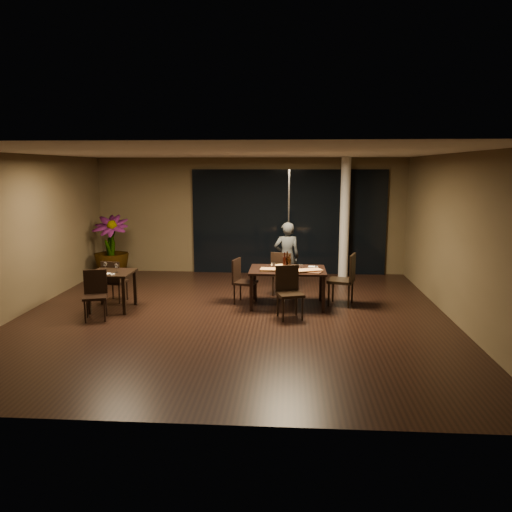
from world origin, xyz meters
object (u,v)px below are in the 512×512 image
object	(u,v)px
chair_main_right	(346,277)
diner	(287,257)
chair_main_near	(289,289)
chair_side_near	(95,292)
bottle_c	(287,260)
potted_plant	(111,247)
bottle_a	(285,261)
chair_main_far	(282,271)
chair_side_far	(113,279)
chair_main_left	(241,279)
main_table	(288,273)
bottle_b	(289,262)
side_table	(112,278)

from	to	relation	value
chair_main_right	diner	size ratio (longest dim) A/B	0.67
chair_main_near	chair_side_near	xyz separation A→B (m)	(-3.53, -0.32, -0.04)
bottle_c	chair_main_right	bearing A→B (deg)	0.72
potted_plant	bottle_a	size ratio (longest dim) A/B	4.76
chair_main_far	bottle_a	xyz separation A→B (m)	(0.05, -0.75, 0.38)
chair_side_far	potted_plant	xyz separation A→B (m)	(-0.84, 2.20, 0.30)
chair_main_left	bottle_a	bearing A→B (deg)	-82.36
chair_side_near	diner	bearing A→B (deg)	17.48
main_table	diner	xyz separation A→B (m)	(-0.03, 1.22, 0.10)
chair_main_far	chair_main_right	distance (m)	1.44
chair_main_near	diner	distance (m)	2.02
chair_main_right	bottle_b	distance (m)	1.17
chair_main_far	chair_side_far	size ratio (longest dim) A/B	1.11
chair_main_left	side_table	bearing A→B (deg)	120.50
side_table	bottle_a	bearing A→B (deg)	9.13
main_table	chair_side_far	bearing A→B (deg)	179.76
chair_main_near	chair_main_left	size ratio (longest dim) A/B	1.05
main_table	chair_main_far	size ratio (longest dim) A/B	1.55
chair_main_far	chair_side_near	bearing A→B (deg)	45.13
chair_side_near	diner	world-z (taller)	diner
chair_side_near	potted_plant	xyz separation A→B (m)	(-0.90, 3.32, 0.29)
bottle_b	bottle_c	world-z (taller)	bottle_c
chair_side_far	chair_side_near	distance (m)	1.12
main_table	chair_main_left	size ratio (longest dim) A/B	1.65
chair_side_near	chair_main_right	bearing A→B (deg)	-1.70
diner	potted_plant	distance (m)	4.49
side_table	chair_side_near	size ratio (longest dim) A/B	0.90
chair_main_far	bottle_c	distance (m)	0.80
side_table	chair_main_left	xyz separation A→B (m)	(2.46, 0.66, -0.11)
chair_main_near	diner	size ratio (longest dim) A/B	0.61
main_table	chair_side_near	bearing A→B (deg)	-162.52
chair_main_left	chair_main_right	distance (m)	2.10
chair_side_far	chair_side_near	bearing A→B (deg)	102.75
chair_main_far	chair_main_left	size ratio (longest dim) A/B	1.06
chair_main_near	chair_side_far	distance (m)	3.68
main_table	chair_main_far	xyz separation A→B (m)	(-0.11, 0.79, -0.14)
main_table	chair_main_near	bearing A→B (deg)	-87.98
bottle_c	bottle_a	bearing A→B (deg)	-130.44
potted_plant	chair_side_far	bearing A→B (deg)	-69.19
diner	side_table	bearing A→B (deg)	18.48
chair_main_left	chair_side_far	xyz separation A→B (m)	(-2.62, -0.14, -0.02)
chair_main_left	chair_side_far	distance (m)	2.63
chair_side_far	chair_side_near	xyz separation A→B (m)	(0.06, -1.12, 0.01)
chair_main_far	diner	distance (m)	0.50
chair_main_far	bottle_a	size ratio (longest dim) A/B	2.91
chair_main_left	bottle_c	bearing A→B (deg)	-78.25
bottle_b	chair_side_far	bearing A→B (deg)	-179.59
chair_main_far	bottle_b	size ratio (longest dim) A/B	3.32
bottle_c	side_table	bearing A→B (deg)	-170.02
main_table	chair_main_near	world-z (taller)	chair_main_near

